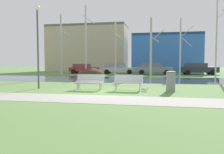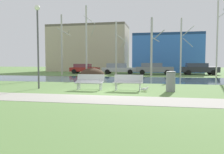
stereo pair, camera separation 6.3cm
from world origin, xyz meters
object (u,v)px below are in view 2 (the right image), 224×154
at_px(parked_sedan_second_silver, 118,68).
at_px(bench_left, 90,81).
at_px(seagull, 145,89).
at_px(parked_van_nearest_red, 84,68).
at_px(trash_bin, 171,81).
at_px(streetlamp, 38,32).
at_px(parked_wagon_fourth_dark, 199,69).
at_px(parked_hatch_third_grey, 154,68).
at_px(bench_right, 128,82).

bearing_deg(parked_sedan_second_silver, bench_left, -85.40).
bearing_deg(seagull, parked_sedan_second_silver, 103.80).
height_order(bench_left, parked_van_nearest_red, parked_van_nearest_red).
relative_size(trash_bin, streetlamp, 0.22).
bearing_deg(parked_wagon_fourth_dark, parked_sedan_second_silver, 178.81).
bearing_deg(trash_bin, parked_hatch_third_grey, 93.66).
xyz_separation_m(bench_right, parked_sedan_second_silver, (-3.66, 18.46, 0.30)).
bearing_deg(parked_sedan_second_silver, streetlamp, -95.17).
relative_size(parked_hatch_third_grey, parked_wagon_fourth_dark, 1.04).
distance_m(seagull, parked_sedan_second_silver, 19.19).
relative_size(streetlamp, parked_van_nearest_red, 1.19).
xyz_separation_m(streetlamp, parked_sedan_second_silver, (1.67, 18.45, -2.53)).
distance_m(bench_right, trash_bin, 2.25).
relative_size(bench_right, parked_wagon_fourth_dark, 0.35).
height_order(seagull, parked_hatch_third_grey, parked_hatch_third_grey).
height_order(streetlamp, parked_wagon_fourth_dark, streetlamp).
distance_m(seagull, parked_hatch_third_grey, 17.97).
distance_m(parked_sedan_second_silver, parked_wagon_fourth_dark, 10.43).
bearing_deg(parked_hatch_third_grey, bench_right, -93.58).
bearing_deg(parked_van_nearest_red, bench_right, -65.04).
distance_m(bench_left, streetlamp, 4.24).
bearing_deg(streetlamp, bench_left, -0.34).
relative_size(streetlamp, parked_hatch_third_grey, 1.01).
relative_size(bench_left, bench_right, 1.00).
xyz_separation_m(parked_sedan_second_silver, parked_wagon_fourth_dark, (10.43, -0.22, 0.02)).
bearing_deg(streetlamp, bench_right, -0.20).
bearing_deg(bench_left, parked_hatch_third_grey, 79.53).
xyz_separation_m(bench_left, parked_sedan_second_silver, (-1.48, 18.46, 0.30)).
height_order(bench_right, trash_bin, trash_bin).
bearing_deg(bench_right, parked_wagon_fourth_dark, 69.65).
bearing_deg(bench_left, seagull, -2.92).
distance_m(seagull, streetlamp, 7.00).
bearing_deg(parked_sedan_second_silver, parked_van_nearest_red, -179.28).
bearing_deg(bench_right, parked_van_nearest_red, 114.96).
relative_size(bench_right, streetlamp, 0.33).
height_order(streetlamp, parked_van_nearest_red, streetlamp).
height_order(bench_left, seagull, bench_left).
bearing_deg(streetlamp, seagull, -1.62).
distance_m(parked_sedan_second_silver, parked_hatch_third_grey, 4.82).
height_order(seagull, parked_sedan_second_silver, parked_sedan_second_silver).
distance_m(trash_bin, parked_hatch_third_grey, 17.80).
xyz_separation_m(bench_right, seagull, (0.91, -0.16, -0.34)).
bearing_deg(parked_wagon_fourth_dark, parked_van_nearest_red, 179.42).
bearing_deg(streetlamp, trash_bin, 0.18).
height_order(bench_right, streetlamp, streetlamp).
relative_size(bench_left, streetlamp, 0.33).
relative_size(bench_left, seagull, 3.62).
relative_size(bench_right, trash_bin, 1.51).
bearing_deg(parked_van_nearest_red, parked_sedan_second_silver, 0.72).
relative_size(parked_van_nearest_red, parked_wagon_fourth_dark, 0.89).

